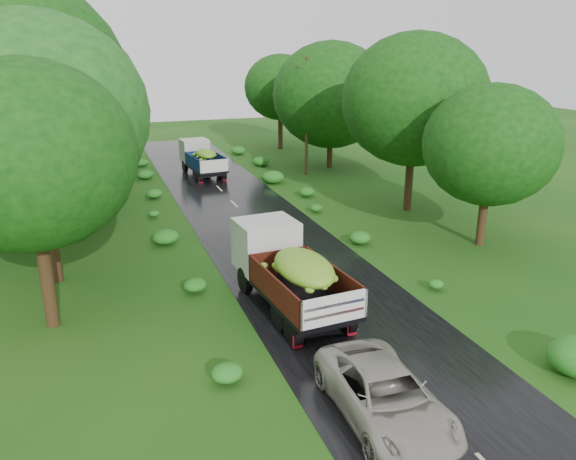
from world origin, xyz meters
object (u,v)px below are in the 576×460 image
utility_pole (307,116)px  truck_near (287,267)px  truck_far (201,157)px  car (385,395)px

utility_pole → truck_near: bearing=-97.6°
utility_pole → truck_far: bearing=177.2°
truck_near → car: (0.16, -7.09, -0.84)m
car → truck_near: bearing=92.8°
truck_far → utility_pole: size_ratio=0.70×
truck_near → car: 7.14m
truck_near → utility_pole: utility_pole is taller
truck_near → utility_pole: bearing=62.0°
truck_far → car: bearing=-97.7°
truck_near → utility_pole: size_ratio=0.80×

